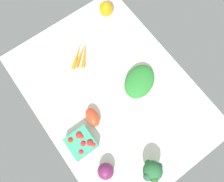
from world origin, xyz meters
The scene contains 8 objects.
tablecloth centered at (0.00, 0.00, 1.00)cm, with size 104.00×76.00×2.00cm, color silver.
broccoli_head centered at (41.24, -8.40, 9.71)cm, with size 9.68×10.43×12.38cm.
carrot_bunch centered at (-26.58, -1.54, 3.07)cm, with size 14.89×15.41×2.24cm.
roma_tomato centered at (5.37, -15.70, 4.97)cm, with size 9.88×5.95×5.95cm, color red.
bell_pepper_orange centered at (-40.02, 25.15, 6.68)cm, with size 7.63×7.63×9.37cm, color orange.
berry_basket centered at (12.33, -26.90, 5.36)cm, with size 11.92×11.92×7.19cm.
red_onion_near_basket centered at (29.36, -25.03, 5.77)cm, with size 7.54×7.54×7.54cm, color #6F214F.
leafy_greens_clump centered at (4.42, 14.10, 5.33)cm, with size 19.24×14.14×6.67cm, color #2B7F30.
Camera 1 is at (27.64, -20.22, 115.08)cm, focal length 36.71 mm.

